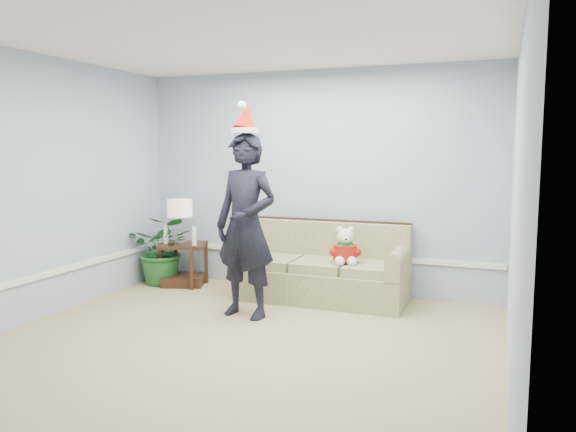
# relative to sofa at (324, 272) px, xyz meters

# --- Properties ---
(room_shell) EXTENTS (4.54, 5.04, 2.74)m
(room_shell) POSITION_rel_sofa_xyz_m (-0.25, -2.09, 1.03)
(room_shell) COLOR tan
(room_shell) RESTS_ON ground
(wainscot_trim) EXTENTS (4.49, 4.99, 0.06)m
(wainscot_trim) POSITION_rel_sofa_xyz_m (-1.42, -0.92, 0.13)
(wainscot_trim) COLOR white
(wainscot_trim) RESTS_ON room_shell
(sofa) EXTENTS (1.93, 0.84, 0.90)m
(sofa) POSITION_rel_sofa_xyz_m (0.00, 0.00, 0.00)
(sofa) COLOR #4F602D
(sofa) RESTS_ON room_shell
(side_table) EXTENTS (0.69, 0.63, 0.55)m
(side_table) POSITION_rel_sofa_xyz_m (-1.89, -0.01, -0.11)
(side_table) COLOR #381D14
(side_table) RESTS_ON room_shell
(table_lamp) EXTENTS (0.32, 0.32, 0.56)m
(table_lamp) POSITION_rel_sofa_xyz_m (-1.91, -0.03, 0.66)
(table_lamp) COLOR silver
(table_lamp) RESTS_ON side_table
(candle_pair) EXTENTS (0.48, 0.06, 0.23)m
(candle_pair) POSITION_rel_sofa_xyz_m (-1.88, -0.10, 0.34)
(candle_pair) COLOR silver
(candle_pair) RESTS_ON side_table
(houseplant) EXTENTS (0.97, 0.90, 0.90)m
(houseplant) POSITION_rel_sofa_xyz_m (-2.17, -0.04, 0.13)
(houseplant) COLOR #1B5623
(houseplant) RESTS_ON room_shell
(man) EXTENTS (0.76, 0.56, 1.91)m
(man) POSITION_rel_sofa_xyz_m (-0.55, -0.95, 0.64)
(man) COLOR black
(man) RESTS_ON room_shell
(santa_hat) EXTENTS (0.34, 0.37, 0.33)m
(santa_hat) POSITION_rel_sofa_xyz_m (-0.55, -0.93, 1.72)
(santa_hat) COLOR white
(santa_hat) RESTS_ON man
(teddy_bear) EXTENTS (0.33, 0.34, 0.43)m
(teddy_bear) POSITION_rel_sofa_xyz_m (0.30, -0.18, 0.31)
(teddy_bear) COLOR white
(teddy_bear) RESTS_ON sofa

